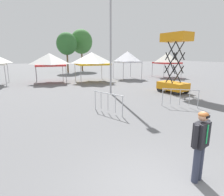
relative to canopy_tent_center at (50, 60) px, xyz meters
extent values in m
cylinder|color=#9E9EA3|center=(-4.36, -1.03, -1.39)|extent=(0.06, 0.06, 2.21)
cylinder|color=#9E9EA3|center=(-4.32, 1.94, -1.39)|extent=(0.06, 0.06, 2.21)
cylinder|color=#9E9EA3|center=(-1.59, -1.41, -1.50)|extent=(0.06, 0.06, 2.01)
cylinder|color=#9E9EA3|center=(1.41, -1.59, -1.50)|extent=(0.06, 0.06, 2.01)
cylinder|color=#9E9EA3|center=(-1.41, 1.59, -1.50)|extent=(0.06, 0.06, 2.01)
cylinder|color=#9E9EA3|center=(1.59, 1.41, -1.50)|extent=(0.06, 0.06, 2.01)
pyramid|color=white|center=(0.00, 0.00, 0.10)|extent=(3.34, 3.34, 1.19)
cube|color=red|center=(0.00, 0.00, -0.60)|extent=(3.31, 3.31, 0.20)
cylinder|color=#9E9EA3|center=(2.67, -2.87, -1.46)|extent=(0.06, 0.06, 2.09)
cylinder|color=#9E9EA3|center=(6.02, -3.08, -1.46)|extent=(0.06, 0.06, 2.09)
cylinder|color=#9E9EA3|center=(2.88, 0.47, -1.46)|extent=(0.06, 0.06, 2.09)
cylinder|color=#9E9EA3|center=(6.23, 0.26, -1.46)|extent=(0.06, 0.06, 2.09)
pyramid|color=white|center=(4.45, -1.30, 0.18)|extent=(3.73, 3.73, 1.19)
cube|color=yellow|center=(4.45, -1.30, -0.51)|extent=(3.70, 3.70, 0.20)
cylinder|color=#9E9EA3|center=(8.07, -2.07, -1.38)|extent=(0.06, 0.06, 2.24)
cylinder|color=#9E9EA3|center=(10.74, -1.98, -1.38)|extent=(0.06, 0.06, 2.24)
cylinder|color=#9E9EA3|center=(7.98, 0.60, -1.38)|extent=(0.06, 0.06, 2.24)
cylinder|color=#9E9EA3|center=(10.65, 0.69, -1.38)|extent=(0.06, 0.06, 2.24)
pyramid|color=white|center=(9.36, -0.69, 0.33)|extent=(2.89, 2.89, 1.19)
cube|color=white|center=(9.36, -0.69, -0.36)|extent=(2.86, 2.86, 0.20)
cylinder|color=#9E9EA3|center=(13.55, -2.78, -1.48)|extent=(0.06, 0.06, 2.04)
cylinder|color=#9E9EA3|center=(16.31, -2.99, -1.48)|extent=(0.06, 0.06, 2.04)
cylinder|color=#9E9EA3|center=(13.77, -0.02, -1.48)|extent=(0.06, 0.06, 2.04)
cylinder|color=#9E9EA3|center=(16.52, -0.24, -1.48)|extent=(0.06, 0.06, 2.04)
pyramid|color=white|center=(15.04, -1.51, 0.15)|extent=(3.12, 3.12, 1.23)
cube|color=red|center=(15.04, -1.51, -0.56)|extent=(3.09, 3.09, 0.20)
cylinder|color=black|center=(7.89, -11.20, -2.26)|extent=(0.25, 0.50, 0.48)
cylinder|color=black|center=(9.06, -11.01, -2.26)|extent=(0.25, 0.50, 0.48)
cylinder|color=black|center=(7.61, -9.50, -2.26)|extent=(0.25, 0.50, 0.48)
cylinder|color=black|center=(8.78, -9.31, -2.26)|extent=(0.25, 0.50, 0.48)
cube|color=orange|center=(8.34, -10.25, -1.96)|extent=(1.75, 2.50, 0.60)
cylinder|color=black|center=(7.85, -10.33, -1.14)|extent=(0.26, 1.10, 1.65)
cylinder|color=black|center=(7.85, -10.33, -1.14)|extent=(0.26, 1.10, 1.65)
cylinder|color=black|center=(8.82, -10.17, -1.14)|extent=(0.26, 1.10, 1.65)
cylinder|color=black|center=(8.82, -10.17, -1.14)|extent=(0.26, 1.10, 1.65)
cylinder|color=black|center=(7.85, -10.33, -0.11)|extent=(0.26, 1.10, 1.65)
cylinder|color=black|center=(7.85, -10.33, -0.11)|extent=(0.26, 1.10, 1.65)
cylinder|color=black|center=(8.82, -10.17, -0.11)|extent=(0.26, 1.10, 1.65)
cylinder|color=black|center=(8.82, -10.17, -0.11)|extent=(0.26, 1.10, 1.65)
cylinder|color=black|center=(7.85, -10.33, 0.93)|extent=(0.26, 1.10, 1.65)
cylinder|color=black|center=(7.85, -10.33, 0.93)|extent=(0.26, 1.10, 1.65)
cylinder|color=black|center=(8.82, -10.17, 0.93)|extent=(0.26, 1.10, 1.65)
cylinder|color=black|center=(8.82, -10.17, 0.93)|extent=(0.26, 1.10, 1.65)
cube|color=orange|center=(8.34, -10.25, 1.57)|extent=(1.66, 2.37, 0.12)
cube|color=orange|center=(8.51, -11.30, 1.90)|extent=(1.32, 0.27, 0.55)
cube|color=orange|center=(8.17, -9.21, 1.90)|extent=(1.32, 0.27, 0.55)
cube|color=orange|center=(7.70, -10.36, 1.90)|extent=(0.41, 2.17, 0.55)
cube|color=orange|center=(8.97, -10.15, 1.90)|extent=(0.41, 2.17, 0.55)
cylinder|color=#33384C|center=(1.01, -19.20, -2.04)|extent=(0.16, 0.16, 0.92)
cylinder|color=#33384C|center=(1.18, -19.15, -2.04)|extent=(0.16, 0.16, 0.92)
cube|color=black|center=(1.09, -19.18, -1.28)|extent=(0.47, 0.34, 0.60)
cylinder|color=black|center=(0.83, -19.25, -1.26)|extent=(0.11, 0.11, 0.56)
cylinder|color=black|center=(1.35, -19.11, -1.26)|extent=(0.11, 0.11, 0.56)
sphere|color=tan|center=(1.09, -19.18, -0.84)|extent=(0.23, 0.23, 0.23)
ellipsoid|color=brown|center=(1.09, -19.18, -0.80)|extent=(0.23, 0.23, 0.14)
cube|color=black|center=(1.12, -19.28, -0.82)|extent=(0.15, 0.06, 0.06)
cube|color=#19BF59|center=(1.13, -19.31, -1.23)|extent=(0.05, 0.02, 0.46)
cylinder|color=#9E9EA3|center=(3.51, -8.59, 1.61)|extent=(0.14, 0.14, 8.22)
cylinder|color=brown|center=(4.18, 11.07, -0.77)|extent=(0.28, 0.28, 3.46)
ellipsoid|color=#2D662D|center=(4.18, 11.07, 2.32)|extent=(3.39, 3.39, 3.73)
cylinder|color=brown|center=(7.42, 13.50, -0.62)|extent=(0.28, 0.28, 3.77)
ellipsoid|color=#387233|center=(7.42, 13.50, 2.88)|extent=(4.04, 4.04, 4.44)
cylinder|color=#B7BABF|center=(1.31, -13.16, -1.45)|extent=(0.86, 1.96, 0.05)
cylinder|color=#B7BABF|center=(1.69, -14.08, -1.98)|extent=(0.04, 0.04, 1.05)
cylinder|color=#B7BABF|center=(0.92, -12.24, -1.98)|extent=(0.04, 0.04, 1.05)
cylinder|color=#B7BABF|center=(1.51, -13.65, -1.92)|extent=(0.04, 0.04, 0.92)
cylinder|color=#B7BABF|center=(1.31, -13.16, -1.92)|extent=(0.04, 0.04, 0.92)
cylinder|color=#B7BABF|center=(1.10, -12.68, -1.92)|extent=(0.04, 0.04, 0.92)
cylinder|color=#B7BABF|center=(5.62, -13.86, -1.45)|extent=(1.63, 1.40, 0.05)
cylinder|color=#B7BABF|center=(6.38, -14.51, -1.98)|extent=(0.04, 0.04, 1.05)
cylinder|color=#B7BABF|center=(4.86, -13.21, -1.98)|extent=(0.04, 0.04, 1.05)
cylinder|color=#B7BABF|center=(6.02, -14.20, -1.92)|extent=(0.04, 0.04, 0.92)
cylinder|color=#B7BABF|center=(5.62, -13.86, -1.92)|extent=(0.04, 0.04, 0.92)
cylinder|color=#B7BABF|center=(5.22, -13.52, -1.92)|extent=(0.04, 0.04, 0.92)
camera|label=1|loc=(-2.50, -22.04, 0.54)|focal=30.22mm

